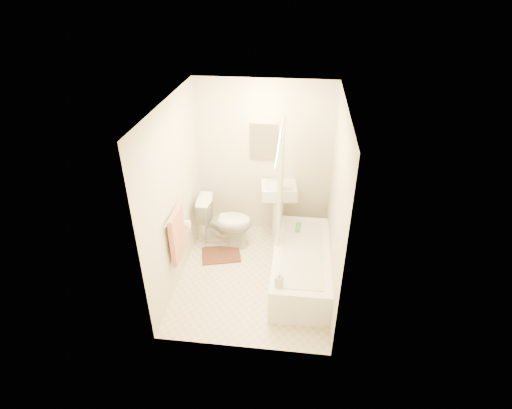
# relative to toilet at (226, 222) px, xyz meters

# --- Properties ---
(floor) EXTENTS (2.40, 2.40, 0.00)m
(floor) POSITION_rel_toilet_xyz_m (0.51, -0.71, -0.39)
(floor) COLOR beige
(floor) RESTS_ON ground
(ceiling) EXTENTS (2.40, 2.40, 0.00)m
(ceiling) POSITION_rel_toilet_xyz_m (0.51, -0.71, 2.01)
(ceiling) COLOR white
(ceiling) RESTS_ON ground
(wall_back) EXTENTS (2.00, 0.02, 2.40)m
(wall_back) POSITION_rel_toilet_xyz_m (0.51, 0.49, 0.81)
(wall_back) COLOR beige
(wall_back) RESTS_ON ground
(wall_left) EXTENTS (0.02, 2.40, 2.40)m
(wall_left) POSITION_rel_toilet_xyz_m (-0.49, -0.71, 0.81)
(wall_left) COLOR beige
(wall_left) RESTS_ON ground
(wall_right) EXTENTS (0.02, 2.40, 2.40)m
(wall_right) POSITION_rel_toilet_xyz_m (1.51, -0.71, 0.81)
(wall_right) COLOR beige
(wall_right) RESTS_ON ground
(mirror) EXTENTS (0.40, 0.03, 0.55)m
(mirror) POSITION_rel_toilet_xyz_m (0.51, 0.47, 1.11)
(mirror) COLOR white
(mirror) RESTS_ON wall_back
(curtain_rod) EXTENTS (0.03, 1.70, 0.03)m
(curtain_rod) POSITION_rel_toilet_xyz_m (0.81, -0.61, 1.61)
(curtain_rod) COLOR silver
(curtain_rod) RESTS_ON wall_back
(shower_curtain) EXTENTS (0.04, 0.80, 1.55)m
(shower_curtain) POSITION_rel_toilet_xyz_m (0.81, -0.21, 0.83)
(shower_curtain) COLOR silver
(shower_curtain) RESTS_ON curtain_rod
(towel_bar) EXTENTS (0.02, 0.60, 0.02)m
(towel_bar) POSITION_rel_toilet_xyz_m (-0.45, -0.96, 0.71)
(towel_bar) COLOR silver
(towel_bar) RESTS_ON wall_left
(towel) EXTENTS (0.06, 0.45, 0.66)m
(towel) POSITION_rel_toilet_xyz_m (-0.42, -0.96, 0.39)
(towel) COLOR #CC7266
(towel) RESTS_ON towel_bar
(toilet_paper) EXTENTS (0.11, 0.12, 0.12)m
(toilet_paper) POSITION_rel_toilet_xyz_m (-0.42, -0.59, 0.31)
(toilet_paper) COLOR white
(toilet_paper) RESTS_ON wall_left
(toilet) EXTENTS (0.80, 0.46, 0.78)m
(toilet) POSITION_rel_toilet_xyz_m (0.00, 0.00, 0.00)
(toilet) COLOR white
(toilet) RESTS_ON floor
(sink) EXTENTS (0.56, 0.48, 1.00)m
(sink) POSITION_rel_toilet_xyz_m (0.76, 0.28, 0.11)
(sink) COLOR white
(sink) RESTS_ON floor
(bathtub) EXTENTS (0.73, 1.68, 0.47)m
(bathtub) POSITION_rel_toilet_xyz_m (1.15, -0.69, -0.15)
(bathtub) COLOR white
(bathtub) RESTS_ON floor
(bath_mat) EXTENTS (0.65, 0.55, 0.02)m
(bath_mat) POSITION_rel_toilet_xyz_m (-0.03, -0.31, -0.38)
(bath_mat) COLOR #4E2E21
(bath_mat) RESTS_ON floor
(soap_bottle) EXTENTS (0.10, 0.10, 0.19)m
(soap_bottle) POSITION_rel_toilet_xyz_m (0.89, -1.38, 0.17)
(soap_bottle) COLOR silver
(soap_bottle) RESTS_ON bathtub
(scrub_brush) EXTENTS (0.08, 0.23, 0.04)m
(scrub_brush) POSITION_rel_toilet_xyz_m (1.08, -0.17, 0.10)
(scrub_brush) COLOR green
(scrub_brush) RESTS_ON bathtub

